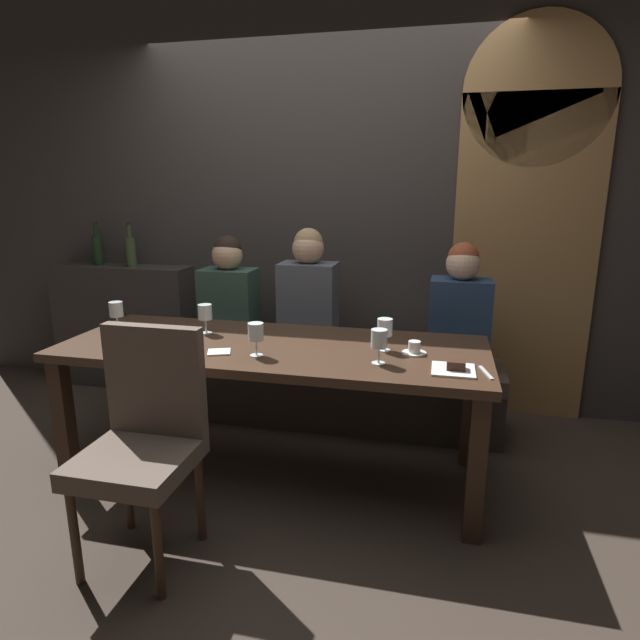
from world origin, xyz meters
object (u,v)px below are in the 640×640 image
(banquette_bench, at_px, (307,388))
(diner_far_end, at_px, (460,310))
(wine_glass_far_right, at_px, (379,339))
(wine_glass_center_back, at_px, (385,328))
(diner_redhead, at_px, (229,298))
(diner_bearded, at_px, (308,297))
(dessert_plate, at_px, (454,368))
(wine_bottle_pale_label, at_px, (131,251))
(fork_on_table, at_px, (486,373))
(chair_near_side, at_px, (145,430))
(wine_glass_end_left, at_px, (256,333))
(dining_table, at_px, (273,360))
(wine_glass_center_front, at_px, (205,313))
(wine_glass_end_right, at_px, (116,310))
(wine_bottle_dark_red, at_px, (98,249))
(espresso_cup, at_px, (414,349))

(banquette_bench, distance_m, diner_far_end, 1.12)
(wine_glass_far_right, bearing_deg, wine_glass_center_back, 88.94)
(diner_redhead, xyz_separation_m, diner_bearded, (0.55, -0.00, 0.03))
(dessert_plate, bearing_deg, wine_bottle_pale_label, 152.46)
(wine_bottle_pale_label, height_order, fork_on_table, wine_bottle_pale_label)
(wine_glass_far_right, bearing_deg, chair_near_side, -149.04)
(wine_glass_end_left, relative_size, dessert_plate, 0.86)
(dining_table, relative_size, fork_on_table, 12.94)
(chair_near_side, xyz_separation_m, wine_glass_end_left, (0.31, 0.52, 0.30))
(dining_table, relative_size, wine_glass_center_front, 13.41)
(dining_table, relative_size, wine_glass_end_right, 13.41)
(chair_near_side, bearing_deg, dining_table, 65.60)
(dining_table, relative_size, wine_glass_far_right, 13.41)
(diner_redhead, distance_m, wine_glass_center_front, 0.60)
(wine_glass_end_left, bearing_deg, wine_bottle_dark_red, 144.07)
(dessert_plate, bearing_deg, wine_bottle_dark_red, 154.71)
(diner_redhead, distance_m, diner_bearded, 0.55)
(dining_table, distance_m, dessert_plate, 0.94)
(wine_bottle_pale_label, bearing_deg, diner_far_end, -7.50)
(chair_near_side, height_order, espresso_cup, chair_near_side)
(espresso_cup, bearing_deg, wine_glass_far_right, -129.34)
(espresso_cup, bearing_deg, wine_glass_end_right, 177.83)
(wine_glass_end_right, distance_m, wine_glass_center_front, 0.52)
(diner_bearded, bearing_deg, espresso_cup, -44.31)
(diner_redhead, xyz_separation_m, wine_bottle_pale_label, (-0.90, 0.31, 0.25))
(dessert_plate, bearing_deg, fork_on_table, 1.09)
(diner_redhead, height_order, wine_bottle_dark_red, wine_bottle_dark_red)
(chair_near_side, height_order, diner_bearded, diner_bearded)
(diner_bearded, relative_size, wine_bottle_pale_label, 2.57)
(wine_glass_center_back, xyz_separation_m, dessert_plate, (0.34, -0.23, -0.10))
(wine_glass_center_front, bearing_deg, wine_glass_center_back, -5.47)
(diner_bearded, distance_m, dessert_plate, 1.28)
(diner_bearded, height_order, wine_glass_center_front, diner_bearded)
(wine_glass_end_right, bearing_deg, dessert_plate, -8.43)
(diner_redhead, bearing_deg, wine_glass_center_front, -80.13)
(diner_redhead, distance_m, wine_glass_end_left, 1.04)
(wine_bottle_pale_label, relative_size, wine_glass_center_front, 1.99)
(wine_glass_end_left, relative_size, wine_glass_end_right, 1.00)
(banquette_bench, distance_m, fork_on_table, 1.48)
(wine_glass_end_right, bearing_deg, diner_far_end, 18.37)
(dining_table, bearing_deg, fork_on_table, -11.01)
(dining_table, height_order, wine_bottle_dark_red, wine_bottle_dark_red)
(banquette_bench, bearing_deg, wine_glass_center_back, -49.46)
(wine_glass_end_left, relative_size, espresso_cup, 1.37)
(wine_bottle_pale_label, bearing_deg, dessert_plate, -27.54)
(diner_far_end, height_order, wine_glass_center_front, diner_far_end)
(wine_bottle_dark_red, bearing_deg, diner_bearded, -11.07)
(wine_bottle_pale_label, bearing_deg, wine_bottle_dark_red, 175.00)
(diner_bearded, height_order, wine_glass_far_right, diner_bearded)
(dining_table, bearing_deg, diner_bearded, 88.94)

